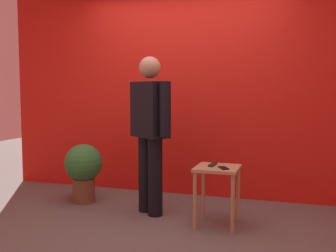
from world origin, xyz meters
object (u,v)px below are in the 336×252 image
at_px(tv_remote, 213,165).
at_px(potted_plant, 83,168).
at_px(side_table, 217,179).
at_px(standing_person, 150,127).
at_px(cell_phone, 223,168).

distance_m(tv_remote, potted_plant, 1.62).
relative_size(side_table, potted_plant, 0.84).
xyz_separation_m(side_table, potted_plant, (-1.65, 0.32, -0.05)).
height_order(side_table, tv_remote, tv_remote).
distance_m(standing_person, potted_plant, 1.05).
bearing_deg(side_table, cell_phone, -44.90).
relative_size(side_table, cell_phone, 4.00).
relative_size(standing_person, tv_remote, 9.77).
bearing_deg(cell_phone, tv_remote, 109.02).
height_order(standing_person, tv_remote, standing_person).
relative_size(standing_person, side_table, 2.88).
height_order(standing_person, potted_plant, standing_person).
bearing_deg(side_table, potted_plant, 169.07).
height_order(standing_person, cell_phone, standing_person).
xyz_separation_m(standing_person, cell_phone, (0.82, -0.23, -0.35)).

